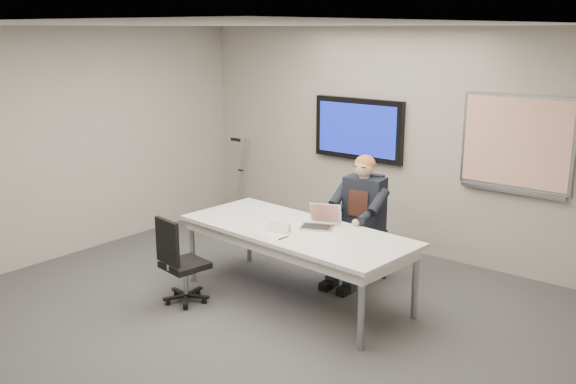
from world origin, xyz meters
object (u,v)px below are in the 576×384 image
Objects in this scene: office_chair_far at (365,247)px; laptop at (321,221)px; seated_person at (355,233)px; office_chair_near at (182,276)px; conference_table at (296,237)px.

laptop is (-0.05, -0.81, 0.50)m from office_chair_far.
seated_person is (0.02, -0.26, 0.24)m from office_chair_far.
seated_person is (1.07, 1.59, 0.29)m from office_chair_near.
seated_person reaches higher than laptop.
laptop is (-0.07, -0.55, 0.25)m from seated_person.
seated_person is at bearing -109.98° from office_chair_far.
conference_table is at bearing -149.76° from laptop.
office_chair_near is (-1.05, -1.85, -0.04)m from office_chair_far.
office_chair_far reaches higher than office_chair_near.
office_chair_near reaches higher than conference_table.
seated_person is 0.61m from laptop.
office_chair_near is at bearing -131.23° from seated_person.
conference_table is 1.80× the size of seated_person.
office_chair_far reaches higher than laptop.
office_chair_far is (0.21, 1.02, -0.35)m from conference_table.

